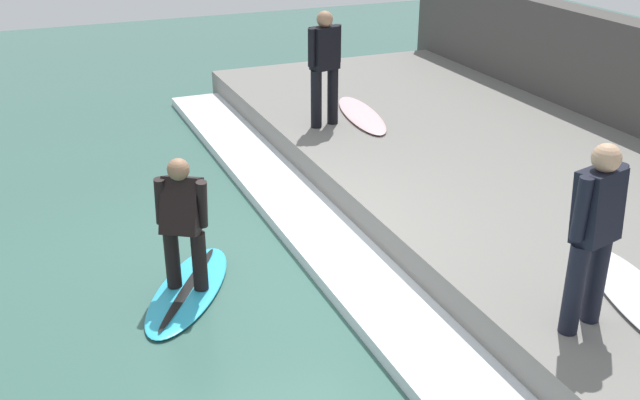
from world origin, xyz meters
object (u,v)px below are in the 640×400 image
object	(u,v)px
surfboard_waiting_far	(361,115)
surfer_waiting_far	(325,63)
surfer_riding	(182,218)
surfer_waiting_near	(595,228)
surfboard_riding	(188,290)
surfboard_waiting_near	(640,298)

from	to	relation	value
surfboard_waiting_far	surfer_waiting_far	bearing A→B (deg)	-167.13
surfer_riding	surfer_waiting_far	distance (m)	4.09
surfer_waiting_near	surfboard_waiting_far	world-z (taller)	surfer_waiting_near
surfboard_riding	surfer_riding	bearing A→B (deg)	165.96
surfer_riding	surfboard_waiting_near	xyz separation A→B (m)	(3.37, -2.36, -0.34)
surfboard_riding	surfer_waiting_near	world-z (taller)	surfer_waiting_near
surfboard_riding	surfer_waiting_far	size ratio (longest dim) A/B	1.11
surfer_waiting_near	surfboard_waiting_far	bearing A→B (deg)	82.47
surfer_waiting_far	surfboard_waiting_far	xyz separation A→B (m)	(0.66, 0.15, -0.87)
surfer_waiting_far	surfboard_waiting_far	world-z (taller)	surfer_waiting_far
surfer_waiting_far	surfboard_waiting_far	bearing A→B (deg)	12.87
surfboard_waiting_far	surfer_riding	bearing A→B (deg)	-137.09
surfboard_riding	surfer_waiting_near	bearing A→B (deg)	-42.80
surfer_riding	surfer_waiting_near	bearing A→B (deg)	-42.80
surfer_waiting_near	surfer_waiting_far	distance (m)	5.45
surfer_riding	surfboard_waiting_near	size ratio (longest dim) A/B	0.69
surfboard_waiting_far	surfboard_riding	bearing A→B (deg)	-137.09
surfer_waiting_near	surfer_waiting_far	size ratio (longest dim) A/B	0.97
surfer_riding	surfer_waiting_far	world-z (taller)	surfer_waiting_far
surfer_riding	surfboard_waiting_far	distance (m)	4.64
surfer_riding	surfboard_waiting_far	bearing A→B (deg)	42.91
surfboard_riding	surfboard_waiting_near	size ratio (longest dim) A/B	0.92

